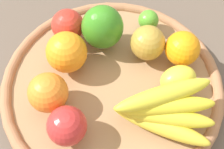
{
  "coord_description": "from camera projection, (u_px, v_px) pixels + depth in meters",
  "views": [
    {
      "loc": [
        0.29,
        0.1,
        0.54
      ],
      "look_at": [
        0.0,
        0.0,
        0.06
      ],
      "focal_mm": 48.07,
      "sensor_mm": 36.0,
      "label": 1
    }
  ],
  "objects": [
    {
      "name": "bell_pepper",
      "position": [
        102.0,
        27.0,
        0.6
      ],
      "size": [
        0.11,
        0.11,
        0.1
      ],
      "primitive_type": "ellipsoid",
      "rotation": [
        0.0,
        0.0,
        5.17
      ],
      "color": "#38861F",
      "rests_on": "basket"
    },
    {
      "name": "lemon_0",
      "position": [
        178.0,
        79.0,
        0.56
      ],
      "size": [
        0.08,
        0.09,
        0.05
      ],
      "primitive_type": "ellipsoid",
      "rotation": [
        0.0,
        0.0,
        5.4
      ],
      "color": "yellow",
      "rests_on": "basket"
    },
    {
      "name": "orange_0",
      "position": [
        67.0,
        52.0,
        0.57
      ],
      "size": [
        0.1,
        0.1,
        0.08
      ],
      "primitive_type": "sphere",
      "rotation": [
        0.0,
        0.0,
        5.11
      ],
      "color": "orange",
      "rests_on": "basket"
    },
    {
      "name": "apple_0",
      "position": [
        68.0,
        25.0,
        0.62
      ],
      "size": [
        0.09,
        0.09,
        0.07
      ],
      "primitive_type": "sphere",
      "rotation": [
        0.0,
        0.0,
        0.58
      ],
      "color": "red",
      "rests_on": "basket"
    },
    {
      "name": "ground_plane",
      "position": [
        112.0,
        89.0,
        0.62
      ],
      "size": [
        2.4,
        2.4,
        0.0
      ],
      "primitive_type": "plane",
      "color": "brown",
      "rests_on": "ground"
    },
    {
      "name": "lime_0",
      "position": [
        148.0,
        20.0,
        0.64
      ],
      "size": [
        0.06,
        0.06,
        0.04
      ],
      "primitive_type": "sphere",
      "rotation": [
        0.0,
        0.0,
        3.7
      ],
      "color": "#54A42B",
      "rests_on": "basket"
    },
    {
      "name": "banana_bunch",
      "position": [
        163.0,
        111.0,
        0.51
      ],
      "size": [
        0.13,
        0.18,
        0.08
      ],
      "color": "yellow",
      "rests_on": "basket"
    },
    {
      "name": "orange_2",
      "position": [
        182.0,
        49.0,
        0.58
      ],
      "size": [
        0.1,
        0.1,
        0.07
      ],
      "primitive_type": "sphere",
      "rotation": [
        0.0,
        0.0,
        3.93
      ],
      "color": "orange",
      "rests_on": "basket"
    },
    {
      "name": "orange_1",
      "position": [
        48.0,
        93.0,
        0.53
      ],
      "size": [
        0.09,
        0.09,
        0.07
      ],
      "primitive_type": "sphere",
      "rotation": [
        0.0,
        0.0,
        1.85
      ],
      "color": "orange",
      "rests_on": "basket"
    },
    {
      "name": "apple_2",
      "position": [
        148.0,
        43.0,
        0.59
      ],
      "size": [
        0.1,
        0.1,
        0.07
      ],
      "primitive_type": "sphere",
      "rotation": [
        0.0,
        0.0,
        3.89
      ],
      "color": "#AF8A33",
      "rests_on": "basket"
    },
    {
      "name": "basket",
      "position": [
        112.0,
        85.0,
        0.6
      ],
      "size": [
        0.44,
        0.44,
        0.04
      ],
      "color": "#9F7750",
      "rests_on": "ground_plane"
    },
    {
      "name": "apple_1",
      "position": [
        67.0,
        126.0,
        0.5
      ],
      "size": [
        0.08,
        0.08,
        0.07
      ],
      "primitive_type": "sphere",
      "rotation": [
        0.0,
        0.0,
        4.55
      ],
      "color": "red",
      "rests_on": "basket"
    }
  ]
}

